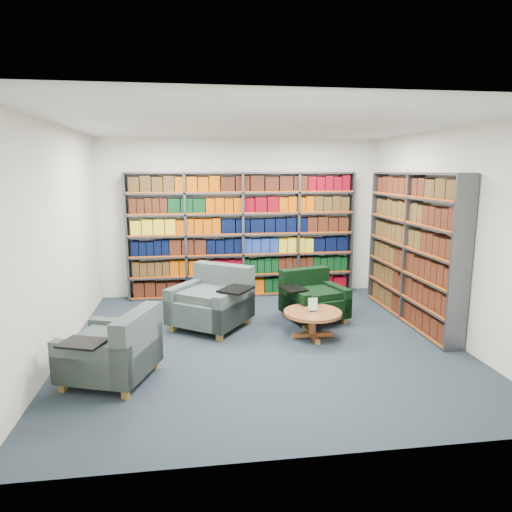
{
  "coord_description": "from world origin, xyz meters",
  "views": [
    {
      "loc": [
        -0.88,
        -5.67,
        2.24
      ],
      "look_at": [
        0.0,
        0.6,
        1.05
      ],
      "focal_mm": 32.0,
      "sensor_mm": 36.0,
      "label": 1
    }
  ],
  "objects": [
    {
      "name": "chair_teal_front",
      "position": [
        -1.72,
        -0.89,
        0.31
      ],
      "size": [
        1.1,
        1.14,
        0.78
      ],
      "color": "#01263A",
      "rests_on": "ground"
    },
    {
      "name": "room_shell",
      "position": [
        0.0,
        0.0,
        1.4
      ],
      "size": [
        5.02,
        5.02,
        2.82
      ],
      "color": "#19232B",
      "rests_on": "ground"
    },
    {
      "name": "bookshelf_right",
      "position": [
        2.34,
        0.6,
        1.1
      ],
      "size": [
        0.28,
        2.5,
        2.2
      ],
      "color": "#47494F",
      "rests_on": "ground"
    },
    {
      "name": "chair_green_right",
      "position": [
        0.9,
        0.87,
        0.3
      ],
      "size": [
        1.06,
        1.0,
        0.74
      ],
      "color": "black",
      "rests_on": "ground"
    },
    {
      "name": "bookshelf_back",
      "position": [
        0.0,
        2.34,
        1.1
      ],
      "size": [
        4.0,
        0.28,
        2.2
      ],
      "color": "#47494F",
      "rests_on": "ground"
    },
    {
      "name": "coffee_table",
      "position": [
        0.7,
        0.07,
        0.29
      ],
      "size": [
        0.78,
        0.78,
        0.55
      ],
      "color": "brown",
      "rests_on": "ground"
    },
    {
      "name": "chair_teal_left",
      "position": [
        -0.6,
        0.75,
        0.35
      ],
      "size": [
        1.33,
        1.33,
        0.87
      ],
      "color": "#01263A",
      "rests_on": "ground"
    }
  ]
}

